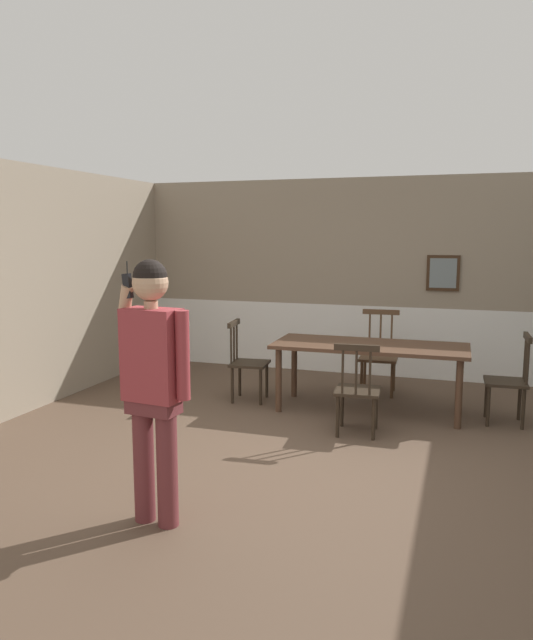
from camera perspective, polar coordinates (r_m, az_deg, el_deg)
The scene contains 8 objects.
ground_plane at distance 5.27m, azimuth 3.99°, elevation -13.35°, with size 7.51×7.51×0.00m, color brown.
room_back_partition at distance 8.28m, azimuth 10.04°, elevation 3.66°, with size 6.67×0.17×2.69m.
dining_table at distance 6.58m, azimuth 9.87°, elevation -3.00°, with size 2.09×0.87×0.75m.
chair_near_window at distance 5.85m, azimuth 8.71°, elevation -6.60°, with size 0.45×0.45×0.92m.
chair_by_doorway at distance 6.96m, azimuth -1.92°, elevation -4.02°, with size 0.46×0.46×0.94m.
chair_at_table_head at distance 6.59m, azimuth 22.26°, elevation -5.37°, with size 0.42×0.42×0.94m.
chair_opposite_corner at distance 7.41m, azimuth 10.72°, elevation -3.28°, with size 0.47×0.47×1.01m.
person_figure at distance 3.97m, azimuth -10.76°, elevation -5.10°, with size 0.54×0.25×1.78m.
Camera 1 is at (1.21, -4.75, 1.94)m, focal length 33.38 mm.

